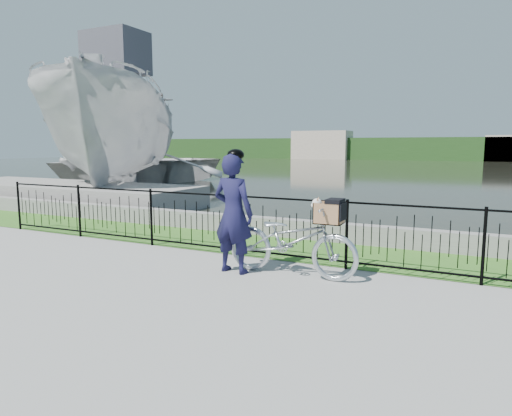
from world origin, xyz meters
The scene contains 13 objects.
ground centered at (0.00, 0.00, 0.00)m, with size 120.00×120.00×0.00m, color gray.
grass_strip centered at (0.00, 2.60, 0.00)m, with size 60.00×2.00×0.01m, color #396D22.
water centered at (0.00, 33.00, 0.00)m, with size 120.00×120.00×0.00m, color #26261D.
quay_wall centered at (0.00, 3.60, 0.20)m, with size 60.00×0.30×0.40m, color gray.
fence centered at (0.00, 1.60, 0.58)m, with size 14.00×0.06×1.15m, color black, non-canonical shape.
far_treeline centered at (0.00, 60.00, 1.50)m, with size 120.00×6.00×3.00m, color #22441A.
far_building_left centered at (-18.00, 58.00, 2.00)m, with size 8.00×4.00×4.00m, color #B8A893.
far_building_right centered at (6.00, 58.50, 1.60)m, with size 6.00×3.00×3.20m, color #B8A893.
dock centered at (-10.00, 5.50, 0.35)m, with size 10.00×3.00×0.70m, color gray.
bicycle_rig centered at (0.34, 0.86, 0.57)m, with size 2.13×0.74×1.25m.
cyclist centered at (-0.56, 0.62, 0.96)m, with size 0.72×0.50×1.96m.
boat_near centered at (-9.89, 8.21, 2.31)m, with size 9.92×12.09×6.27m.
boat_far centered at (-13.52, 13.28, 0.98)m, with size 9.16×11.00×1.96m.
Camera 1 is at (2.91, -5.57, 2.02)m, focal length 32.00 mm.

